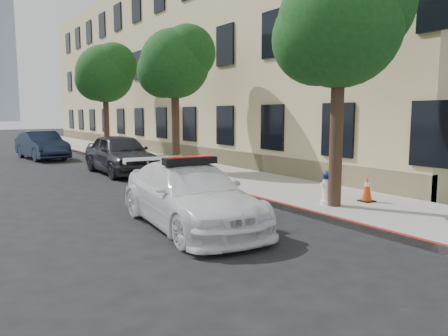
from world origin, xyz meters
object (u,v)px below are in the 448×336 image
police_car (190,195)px  fire_hydrant (327,188)px  parked_car_far (42,145)px  traffic_cone (367,189)px  parked_car_mid (120,154)px

police_car → fire_hydrant: 3.44m
parked_car_far → traffic_cone: (4.26, -16.49, -0.25)m
police_car → parked_car_far: bearing=94.1°
police_car → fire_hydrant: (3.39, -0.54, -0.10)m
parked_car_mid → parked_car_far: bearing=102.0°
police_car → parked_car_mid: (1.62, 8.37, 0.11)m
parked_car_far → fire_hydrant: 16.51m
police_car → traffic_cone: police_car is taller
parked_car_far → fire_hydrant: parked_car_far is taller
traffic_cone → parked_car_far: bearing=104.5°
police_car → traffic_cone: (4.47, -0.83, -0.19)m
parked_car_mid → police_car: bearing=-99.9°
fire_hydrant → parked_car_far: bearing=118.0°
parked_car_mid → fire_hydrant: (1.77, -8.91, -0.22)m
fire_hydrant → police_car: bearing=-172.2°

